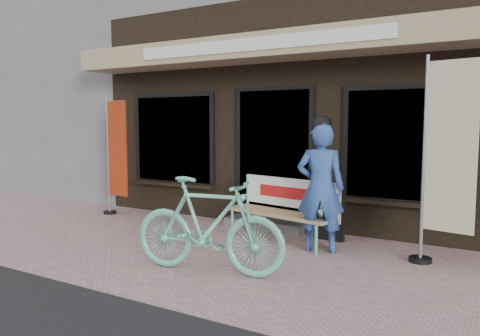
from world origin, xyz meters
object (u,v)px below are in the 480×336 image
Objects in this scene: bench at (283,205)px; nobori_red at (116,155)px; nobori_cream at (446,158)px; person at (321,185)px; bicycle at (208,225)px; menu_stand at (330,210)px.

nobori_red reaches higher than bench.
nobori_cream is (5.41, -0.25, 0.17)m from nobori_red.
person reaches higher than bicycle.
bicycle is at bearing -104.84° from menu_stand.
person is 1.50m from nobori_cream.
bicycle reaches higher than menu_stand.
nobori_red is (-3.97, 0.38, 0.22)m from person.
bicycle is (-0.11, -1.67, 0.02)m from bench.
menu_stand is (3.88, 0.23, -0.65)m from nobori_red.
nobori_cream is at bearing -11.93° from person.
nobori_cream is (2.19, 1.56, 0.72)m from bicycle.
bench is 0.76m from person.
nobori_cream is 2.88× the size of menu_stand.
bicycle reaches higher than bench.
person reaches higher than bench.
person is 4.00m from nobori_red.
bench is at bearing -13.97° from bicycle.
nobori_red reaches higher than bicycle.
bicycle is at bearing -82.37° from bench.
nobori_cream reaches higher than person.
nobori_cream reaches higher than menu_stand.
bicycle is 2.15m from menu_stand.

